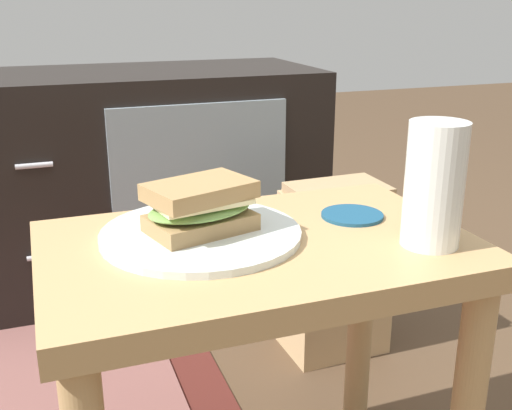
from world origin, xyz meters
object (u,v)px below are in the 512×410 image
(coaster, at_px, (352,215))
(plate, at_px, (201,234))
(tv_cabinet, at_px, (139,178))
(sandwich_front, at_px, (200,207))
(beer_glass, at_px, (434,188))
(paper_bag, at_px, (335,270))

(coaster, bearing_deg, plate, -179.04)
(tv_cabinet, relative_size, sandwich_front, 5.92)
(tv_cabinet, bearing_deg, plate, -94.04)
(plate, relative_size, coaster, 2.97)
(beer_glass, bearing_deg, tv_cabinet, 101.24)
(plate, distance_m, beer_glass, 0.30)
(beer_glass, distance_m, paper_bag, 0.62)
(sandwich_front, relative_size, beer_glass, 1.02)
(beer_glass, distance_m, coaster, 0.15)
(sandwich_front, relative_size, paper_bag, 0.42)
(plate, distance_m, coaster, 0.23)
(sandwich_front, height_order, paper_bag, sandwich_front)
(sandwich_front, bearing_deg, beer_glass, -24.58)
(sandwich_front, height_order, beer_glass, beer_glass)
(plate, height_order, paper_bag, plate)
(tv_cabinet, distance_m, beer_glass, 1.08)
(tv_cabinet, xyz_separation_m, coaster, (0.16, -0.91, 0.17))
(coaster, height_order, paper_bag, coaster)
(coaster, bearing_deg, paper_bag, 65.18)
(plate, distance_m, paper_bag, 0.61)
(plate, bearing_deg, coaster, 0.96)
(sandwich_front, distance_m, beer_glass, 0.30)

